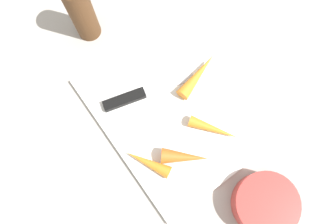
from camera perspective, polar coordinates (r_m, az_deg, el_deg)
name	(u,v)px	position (r m, az deg, el deg)	size (l,w,h in m)	color
ground_plane	(168,114)	(0.68, 0.00, -0.28)	(1.40, 1.40, 0.00)	#ADA8A0
cutting_board	(168,113)	(0.68, 0.00, -0.14)	(0.36, 0.26, 0.01)	white
knife	(131,97)	(0.68, -6.62, 2.56)	(0.07, 0.20, 0.01)	#B7B7BC
carrot_long	(213,129)	(0.66, 8.02, -2.99)	(0.02, 0.02, 0.10)	orange
carrot_longest	(197,76)	(0.69, 5.19, 6.42)	(0.03, 0.03, 0.11)	orange
carrot_short	(148,163)	(0.64, -3.60, -8.89)	(0.03, 0.03, 0.09)	orange
carrot_shortest	(185,157)	(0.64, 3.02, -7.96)	(0.03, 0.03, 0.09)	orange
small_bowl	(265,204)	(0.66, 16.67, -15.25)	(0.12, 0.12, 0.05)	red
pepper_grinder	(81,12)	(0.72, -15.00, 16.64)	(0.05, 0.05, 0.15)	brown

